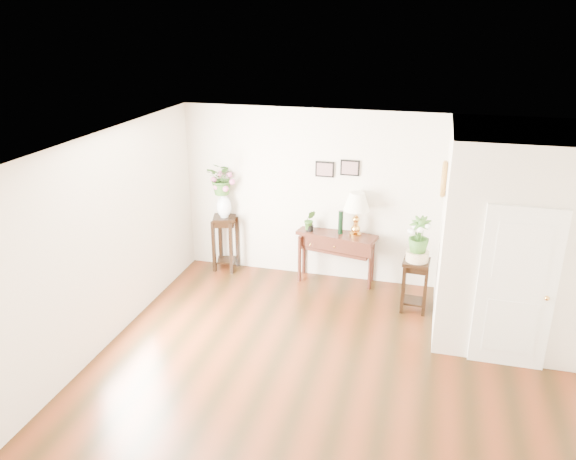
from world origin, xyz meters
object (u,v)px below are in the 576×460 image
(table_lamp, at_px, (356,214))
(console_table, at_px, (336,257))
(plant_stand_a, at_px, (226,243))
(plant_stand_b, at_px, (415,285))

(table_lamp, bearing_deg, console_table, 180.00)
(console_table, height_order, table_lamp, table_lamp)
(plant_stand_a, xyz_separation_m, plant_stand_b, (3.22, -0.65, -0.08))
(table_lamp, xyz_separation_m, plant_stand_a, (-2.22, 0.00, -0.72))
(table_lamp, relative_size, plant_stand_b, 0.90)
(plant_stand_b, bearing_deg, table_lamp, 146.91)
(table_lamp, bearing_deg, plant_stand_a, 180.00)
(console_table, bearing_deg, plant_stand_a, -168.63)
(table_lamp, distance_m, plant_stand_a, 2.33)
(plant_stand_a, height_order, plant_stand_b, plant_stand_a)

